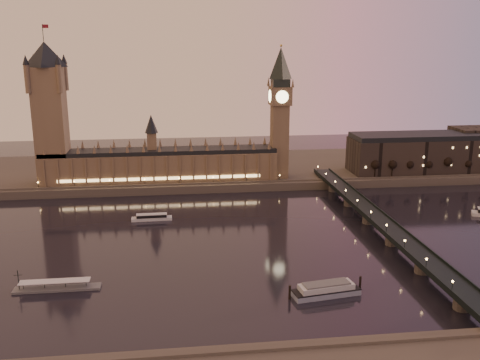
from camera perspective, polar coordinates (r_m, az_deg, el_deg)
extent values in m
plane|color=black|center=(312.01, -1.40, -6.42)|extent=(700.00, 700.00, 0.00)
cube|color=#423D35|center=(471.46, 0.25, 1.18)|extent=(560.00, 130.00, 6.00)
cube|color=brown|center=(422.01, -8.46, 1.40)|extent=(180.00, 26.00, 22.00)
cube|color=black|center=(419.38, -8.52, 3.07)|extent=(180.00, 22.00, 3.20)
cube|color=#FFCC7F|center=(410.28, -8.46, 0.16)|extent=(153.00, 0.25, 2.20)
cube|color=brown|center=(425.77, -19.49, 5.36)|extent=(22.00, 22.00, 88.00)
cone|color=black|center=(421.44, -20.10, 12.49)|extent=(31.68, 31.68, 18.00)
cylinder|color=black|center=(421.43, -20.28, 14.52)|extent=(0.44, 0.44, 12.00)
cube|color=maroon|center=(421.05, -20.04, 15.16)|extent=(4.00, 0.15, 2.50)
cube|color=brown|center=(426.17, 4.22, 4.11)|extent=(13.00, 13.00, 58.00)
cube|color=brown|center=(421.24, 4.31, 8.94)|extent=(16.00, 16.00, 14.00)
cylinder|color=#FFEAA5|center=(413.26, 4.53, 8.83)|extent=(9.60, 0.35, 9.60)
cylinder|color=#FFEAA5|center=(419.72, 3.20, 8.93)|extent=(0.35, 9.60, 9.60)
cube|color=black|center=(420.41, 4.33, 10.29)|extent=(13.00, 13.00, 6.00)
cone|color=black|center=(419.60, 4.37, 12.34)|extent=(17.68, 17.68, 24.00)
sphere|color=gold|center=(419.34, 4.41, 14.11)|extent=(2.00, 2.00, 2.00)
cube|color=black|center=(330.56, 14.72, -4.22)|extent=(13.00, 260.00, 2.00)
cube|color=black|center=(327.85, 13.71, -4.04)|extent=(0.60, 260.00, 1.00)
cube|color=black|center=(332.43, 15.75, -3.92)|extent=(0.60, 260.00, 1.00)
cube|color=black|center=(471.59, 18.26, 2.57)|extent=(110.00, 36.00, 28.00)
cube|color=black|center=(468.76, 18.42, 4.48)|extent=(108.00, 34.00, 4.00)
cylinder|color=black|center=(440.33, 14.00, 0.84)|extent=(0.70, 0.70, 9.64)
sphere|color=black|center=(439.21, 14.04, 1.48)|extent=(6.43, 6.43, 6.43)
cylinder|color=black|center=(446.25, 15.92, 0.89)|extent=(0.70, 0.70, 9.64)
sphere|color=black|center=(445.15, 15.96, 1.52)|extent=(6.43, 6.43, 6.43)
cylinder|color=black|center=(452.66, 17.78, 0.94)|extent=(0.70, 0.70, 9.64)
sphere|color=black|center=(451.58, 17.83, 1.56)|extent=(6.43, 6.43, 6.43)
cylinder|color=black|center=(459.54, 19.59, 0.99)|extent=(0.70, 0.70, 9.64)
sphere|color=black|center=(458.47, 19.64, 1.60)|extent=(6.43, 6.43, 6.43)
cylinder|color=black|center=(466.86, 21.35, 1.03)|extent=(0.70, 0.70, 9.64)
sphere|color=black|center=(465.81, 21.40, 1.63)|extent=(6.43, 6.43, 6.43)
cylinder|color=black|center=(474.61, 23.05, 1.07)|extent=(0.70, 0.70, 9.64)
sphere|color=black|center=(473.57, 23.11, 1.66)|extent=(6.43, 6.43, 6.43)
cube|color=silver|center=(350.32, -9.39, -4.09)|extent=(25.92, 6.09, 1.89)
cube|color=black|center=(349.73, -9.40, -3.79)|extent=(19.19, 4.95, 1.89)
cube|color=silver|center=(349.39, -9.41, -3.62)|extent=(19.71, 5.18, 0.34)
cube|color=#8995AF|center=(250.25, 9.16, -11.79)|extent=(31.87, 13.29, 2.51)
cube|color=black|center=(249.60, 9.18, -11.48)|extent=(31.87, 13.29, 0.48)
cube|color=silver|center=(248.95, 9.19, -11.17)|extent=(25.99, 11.45, 2.51)
cube|color=#595B5E|center=(248.27, 9.20, -10.84)|extent=(22.03, 9.91, 0.68)
cylinder|color=black|center=(243.96, 5.32, -11.85)|extent=(1.06, 1.06, 6.57)
cylinder|color=black|center=(257.53, 12.69, -10.68)|extent=(1.06, 1.06, 6.57)
cube|color=#595B5E|center=(266.61, -18.90, -10.88)|extent=(39.38, 6.56, 1.13)
cube|color=silver|center=(265.30, -19.17, -10.16)|extent=(31.88, 5.63, 0.28)
cylinder|color=black|center=(268.58, -22.57, -9.81)|extent=(0.38, 0.38, 9.38)
cylinder|color=black|center=(267.67, -22.62, -9.35)|extent=(3.75, 0.23, 0.23)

